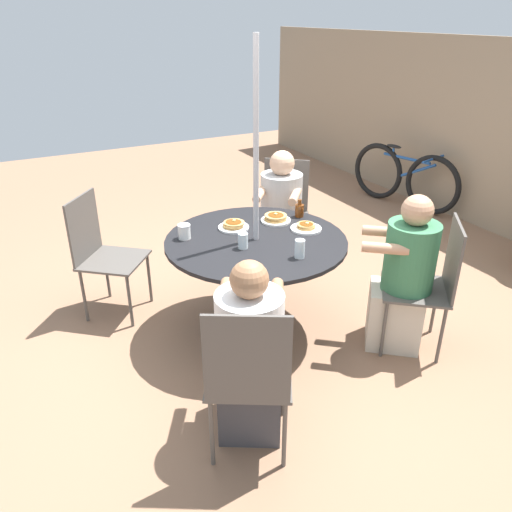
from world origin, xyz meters
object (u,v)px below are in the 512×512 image
object	(u,v)px
diner_south	(403,280)
pancake_plate_c	(234,226)
patio_chair_south	(431,279)
drinking_glass_a	(300,249)
diner_east	(250,358)
drinking_glass_b	(243,241)
diner_west	(280,218)
coffee_cup	(184,232)
bicycle	(404,177)
patio_chair_west	(284,206)
patio_chair_east	(248,373)
syrup_bottle	(300,210)
patio_chair_north	(101,249)
pancake_plate_b	(276,219)
patio_table	(256,251)
pancake_plate_a	(306,228)

from	to	relation	value
diner_south	pancake_plate_c	bearing A→B (deg)	83.00
patio_chair_south	drinking_glass_a	world-z (taller)	patio_chair_south
diner_east	drinking_glass_a	bearing A→B (deg)	68.56
drinking_glass_a	drinking_glass_b	size ratio (longest dim) A/B	1.16
diner_west	coffee_cup	bearing A→B (deg)	66.36
pancake_plate_c	bicycle	xyz separation A→B (m)	(-1.26, 2.89, -0.39)
patio_chair_west	drinking_glass_a	world-z (taller)	patio_chair_west
patio_chair_east	syrup_bottle	size ratio (longest dim) A/B	6.96
drinking_glass_b	drinking_glass_a	bearing A→B (deg)	40.70
drinking_glass_a	patio_chair_south	bearing A→B (deg)	65.41
patio_chair_north	patio_chair_south	xyz separation A→B (m)	(1.53, 1.86, 0.00)
patio_chair_west	pancake_plate_c	size ratio (longest dim) A/B	4.21
patio_chair_west	pancake_plate_b	bearing A→B (deg)	95.11
patio_table	diner_west	distance (m)	1.03
diner_west	drinking_glass_b	world-z (taller)	diner_west
patio_chair_south	coffee_cup	distance (m)	1.71
diner_south	drinking_glass_a	distance (m)	0.78
pancake_plate_b	drinking_glass_b	world-z (taller)	drinking_glass_b
diner_west	drinking_glass_a	bearing A→B (deg)	105.15
syrup_bottle	drinking_glass_a	distance (m)	0.72
pancake_plate_a	syrup_bottle	size ratio (longest dim) A/B	1.65
diner_west	patio_chair_east	bearing A→B (deg)	95.73
pancake_plate_a	drinking_glass_a	size ratio (longest dim) A/B	1.84
patio_chair_west	syrup_bottle	bearing A→B (deg)	108.32
patio_chair_south	pancake_plate_b	world-z (taller)	patio_chair_south
patio_chair_east	pancake_plate_a	world-z (taller)	patio_chair_east
diner_south	drinking_glass_a	xyz separation A→B (m)	(-0.26, -0.68, 0.28)
patio_chair_north	patio_chair_south	size ratio (longest dim) A/B	1.00
pancake_plate_a	pancake_plate_b	bearing A→B (deg)	-154.54
pancake_plate_c	drinking_glass_b	xyz separation A→B (m)	(0.33, -0.09, 0.03)
diner_west	drinking_glass_b	bearing A→B (deg)	87.41
patio_chair_south	pancake_plate_b	size ratio (longest dim) A/B	4.21
diner_west	pancake_plate_c	bearing A→B (deg)	77.07
diner_east	drinking_glass_b	bearing A→B (deg)	95.42
coffee_cup	drinking_glass_b	bearing A→B (deg)	41.29
patio_chair_east	drinking_glass_b	distance (m)	1.08
diner_east	diner_west	distance (m)	2.03
diner_west	diner_south	bearing A→B (deg)	135.60
diner_east	pancake_plate_c	size ratio (longest dim) A/B	4.79
pancake_plate_c	diner_south	bearing A→B (deg)	43.61
syrup_bottle	bicycle	xyz separation A→B (m)	(-1.28, 2.34, -0.42)
patio_chair_north	patio_chair_west	bearing A→B (deg)	134.63
coffee_cup	bicycle	world-z (taller)	coffee_cup
diner_east	patio_chair_south	size ratio (longest dim) A/B	1.14
diner_west	pancake_plate_a	xyz separation A→B (m)	(0.80, -0.26, 0.25)
patio_chair_north	coffee_cup	world-z (taller)	patio_chair_north
pancake_plate_c	drinking_glass_a	distance (m)	0.65
patio_chair_west	pancake_plate_b	world-z (taller)	patio_chair_west
pancake_plate_c	patio_chair_west	bearing A→B (deg)	128.84
patio_table	pancake_plate_a	size ratio (longest dim) A/B	5.65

